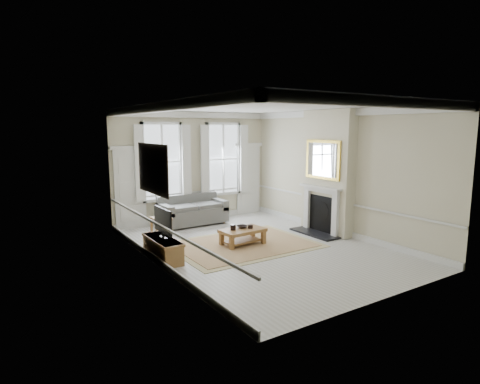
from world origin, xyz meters
TOP-DOWN VIEW (x-y plane):
  - floor at (0.00, 0.00)m, footprint 7.20×7.20m
  - ceiling at (0.00, 0.00)m, footprint 7.20×7.20m
  - back_wall at (0.00, 3.60)m, footprint 5.20×0.00m
  - left_wall at (-2.60, 0.00)m, footprint 0.00×7.20m
  - right_wall at (2.60, 0.00)m, footprint 0.00×7.20m
  - window_left at (-1.05, 3.55)m, footprint 1.26×0.20m
  - window_right at (1.05, 3.55)m, footprint 1.26×0.20m
  - door_left at (-2.05, 3.56)m, footprint 0.90×0.08m
  - door_right at (2.05, 3.56)m, footprint 0.90×0.08m
  - painting at (-2.56, 0.30)m, footprint 0.05×1.66m
  - chimney_breast at (2.43, 0.20)m, footprint 0.35×1.70m
  - hearth at (2.00, 0.20)m, footprint 0.55×1.50m
  - fireplace at (2.20, 0.20)m, footprint 0.21×1.45m
  - mirror at (2.21, 0.20)m, footprint 0.06×1.26m
  - sofa at (-0.31, 3.11)m, footprint 1.98×0.96m
  - side_table at (-1.72, 2.09)m, footprint 0.48×0.48m
  - rug at (-0.24, 0.41)m, footprint 3.50×2.60m
  - coffee_table at (-0.24, 0.41)m, footprint 1.14×0.72m
  - ceramic_pot_a at (-0.49, 0.46)m, footprint 0.14×0.14m
  - ceramic_pot_b at (-0.04, 0.36)m, footprint 0.13×0.13m
  - bowl at (-0.19, 0.51)m, footprint 0.29×0.29m
  - tv_stand at (-2.34, 0.44)m, footprint 0.43×1.34m
  - tv at (-2.32, 0.44)m, footprint 0.08×0.90m

SIDE VIEW (x-z plane):
  - floor at x=0.00m, z-range 0.00..0.00m
  - rug at x=-0.24m, z-range 0.00..0.02m
  - hearth at x=2.00m, z-range 0.00..0.05m
  - tv_stand at x=-2.34m, z-range 0.00..0.48m
  - coffee_table at x=-0.24m, z-range 0.13..0.54m
  - sofa at x=-0.31m, z-range -0.08..0.82m
  - bowl at x=-0.19m, z-range 0.41..0.48m
  - ceramic_pot_b at x=-0.04m, z-range 0.41..0.50m
  - side_table at x=-1.72m, z-range 0.18..0.75m
  - ceramic_pot_a at x=-0.49m, z-range 0.41..0.55m
  - fireplace at x=2.20m, z-range 0.07..1.40m
  - tv at x=-2.32m, z-range 0.54..1.22m
  - door_left at x=-2.05m, z-range 0.00..2.30m
  - door_right at x=2.05m, z-range 0.00..2.30m
  - back_wall at x=0.00m, z-range -0.90..4.30m
  - left_wall at x=-2.60m, z-range -1.90..5.30m
  - right_wall at x=2.60m, z-range -1.90..5.30m
  - chimney_breast at x=2.43m, z-range 0.01..3.39m
  - window_left at x=-1.05m, z-range 0.80..3.00m
  - window_right at x=1.05m, z-range 0.80..3.00m
  - painting at x=-2.56m, z-range 1.52..2.58m
  - mirror at x=2.21m, z-range 1.52..2.58m
  - ceiling at x=0.00m, z-range 3.40..3.40m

